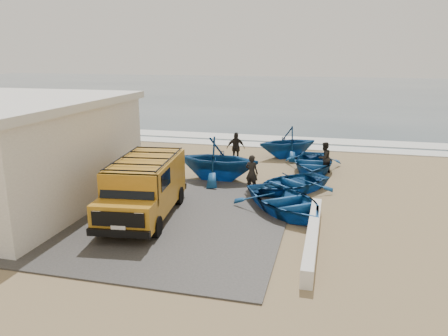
# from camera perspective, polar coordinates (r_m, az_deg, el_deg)

# --- Properties ---
(ground) EXTENTS (160.00, 160.00, 0.00)m
(ground) POSITION_cam_1_polar(r_m,az_deg,el_deg) (18.36, -3.84, -4.40)
(ground) COLOR #907953
(slab) EXTENTS (12.00, 10.00, 0.05)m
(slab) POSITION_cam_1_polar(r_m,az_deg,el_deg) (17.34, -12.23, -5.82)
(slab) COLOR #403E3B
(slab) RESTS_ON ground
(ocean) EXTENTS (180.00, 88.00, 0.01)m
(ocean) POSITION_cam_1_polar(r_m,az_deg,el_deg) (72.92, 10.01, 9.88)
(ocean) COLOR #385166
(ocean) RESTS_ON ground
(surf_line) EXTENTS (180.00, 1.60, 0.06)m
(surf_line) POSITION_cam_1_polar(r_m,az_deg,el_deg) (29.60, 3.32, 3.10)
(surf_line) COLOR white
(surf_line) RESTS_ON ground
(surf_wash) EXTENTS (180.00, 2.20, 0.04)m
(surf_wash) POSITION_cam_1_polar(r_m,az_deg,el_deg) (32.01, 4.17, 3.96)
(surf_wash) COLOR white
(surf_wash) RESTS_ON ground
(building) EXTENTS (8.40, 9.40, 4.30)m
(building) POSITION_cam_1_polar(r_m,az_deg,el_deg) (19.78, -27.03, 1.90)
(building) COLOR white
(building) RESTS_ON ground
(parapet) EXTENTS (0.35, 6.00, 0.55)m
(parapet) POSITION_cam_1_polar(r_m,az_deg,el_deg) (14.66, 11.49, -8.65)
(parapet) COLOR silver
(parapet) RESTS_ON ground
(van) EXTENTS (2.65, 5.48, 2.26)m
(van) POSITION_cam_1_polar(r_m,az_deg,el_deg) (16.59, -10.35, -2.33)
(van) COLOR #BF811C
(van) RESTS_ON ground
(boat_near_left) EXTENTS (5.12, 5.35, 0.90)m
(boat_near_left) POSITION_cam_1_polar(r_m,az_deg,el_deg) (17.15, 7.96, -4.33)
(boat_near_left) COLOR #11488B
(boat_near_left) RESTS_ON ground
(boat_near_right) EXTENTS (4.64, 4.77, 0.81)m
(boat_near_right) POSITION_cam_1_polar(r_m,az_deg,el_deg) (19.69, 8.64, -1.98)
(boat_near_right) COLOR #11488B
(boat_near_right) RESTS_ON ground
(boat_mid_left) EXTENTS (4.21, 3.69, 2.12)m
(boat_mid_left) POSITION_cam_1_polar(r_m,az_deg,el_deg) (21.16, -0.81, 1.22)
(boat_mid_left) COLOR #11488B
(boat_mid_left) RESTS_ON ground
(boat_mid_right) EXTENTS (3.19, 4.37, 0.88)m
(boat_mid_right) POSITION_cam_1_polar(r_m,az_deg,el_deg) (23.40, 11.50, 0.70)
(boat_mid_right) COLOR #11488B
(boat_mid_right) RESTS_ON ground
(boat_far_left) EXTENTS (4.61, 4.46, 1.86)m
(boat_far_left) POSITION_cam_1_polar(r_m,az_deg,el_deg) (26.04, 8.31, 3.37)
(boat_far_left) COLOR #11488B
(boat_far_left) RESTS_ON ground
(fisherman_front) EXTENTS (0.69, 0.55, 1.66)m
(fisherman_front) POSITION_cam_1_polar(r_m,az_deg,el_deg) (19.56, 3.64, -0.64)
(fisherman_front) COLOR black
(fisherman_front) RESTS_ON ground
(fisherman_middle) EXTENTS (0.98, 1.00, 1.63)m
(fisherman_middle) POSITION_cam_1_polar(r_m,az_deg,el_deg) (22.98, 12.95, 1.31)
(fisherman_middle) COLOR black
(fisherman_middle) RESTS_ON ground
(fisherman_back) EXTENTS (1.12, 0.84, 1.77)m
(fisherman_back) POSITION_cam_1_polar(r_m,az_deg,el_deg) (24.41, 1.53, 2.64)
(fisherman_back) COLOR black
(fisherman_back) RESTS_ON ground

